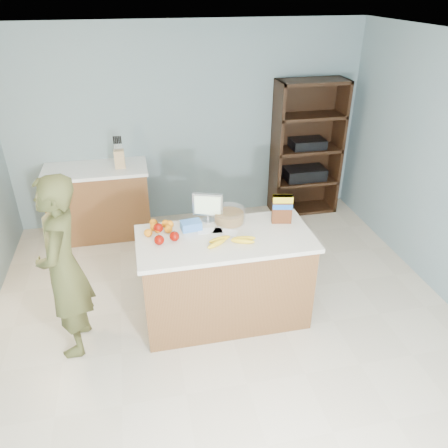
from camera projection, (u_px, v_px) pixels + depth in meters
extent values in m
cube|color=beige|center=(232.00, 336.00, 4.03)|extent=(4.50, 5.00, 0.02)
cube|color=gray|center=(189.00, 126.00, 5.55)|extent=(4.50, 0.02, 2.50)
cube|color=white|center=(235.00, 47.00, 2.81)|extent=(4.50, 5.00, 0.02)
cube|color=brown|center=(225.00, 280.00, 4.08)|extent=(1.50, 0.70, 0.86)
cube|color=silver|center=(225.00, 239.00, 3.86)|extent=(1.56, 0.76, 0.04)
cube|color=black|center=(225.00, 311.00, 4.26)|extent=(1.46, 0.66, 0.10)
cube|color=brown|center=(100.00, 203.00, 5.48)|extent=(1.20, 0.60, 0.86)
cube|color=white|center=(95.00, 170.00, 5.26)|extent=(1.24, 0.62, 0.04)
cube|color=black|center=(302.00, 145.00, 5.99)|extent=(0.90, 0.04, 1.80)
cube|color=black|center=(276.00, 151.00, 5.76)|extent=(0.04, 0.40, 1.80)
cube|color=black|center=(337.00, 147.00, 5.91)|extent=(0.04, 0.40, 1.80)
cube|color=black|center=(301.00, 208.00, 6.27)|extent=(0.90, 0.40, 0.04)
cube|color=black|center=(304.00, 180.00, 6.06)|extent=(0.90, 0.40, 0.04)
cube|color=black|center=(307.00, 149.00, 5.84)|extent=(0.90, 0.40, 0.04)
cube|color=black|center=(310.00, 116.00, 5.61)|extent=(0.90, 0.40, 0.04)
cube|color=black|center=(313.00, 81.00, 5.40)|extent=(0.90, 0.40, 0.04)
cube|color=black|center=(304.00, 173.00, 6.01)|extent=(0.55, 0.32, 0.16)
cube|color=black|center=(307.00, 143.00, 5.80)|extent=(0.45, 0.30, 0.12)
imported|color=#444521|center=(64.00, 269.00, 3.56)|extent=(0.43, 0.62, 1.64)
cube|color=tan|center=(120.00, 159.00, 5.21)|extent=(0.12, 0.10, 0.22)
cylinder|color=black|center=(115.00, 147.00, 5.12)|extent=(0.02, 0.02, 0.09)
cylinder|color=black|center=(116.00, 147.00, 5.13)|extent=(0.02, 0.02, 0.09)
cylinder|color=black|center=(118.00, 146.00, 5.13)|extent=(0.02, 0.02, 0.09)
cylinder|color=black|center=(120.00, 146.00, 5.14)|extent=(0.02, 0.02, 0.09)
cylinder|color=black|center=(121.00, 146.00, 5.14)|extent=(0.02, 0.02, 0.09)
cube|color=white|center=(210.00, 231.00, 3.93)|extent=(0.23, 0.12, 0.00)
cube|color=white|center=(225.00, 232.00, 3.92)|extent=(0.25, 0.20, 0.00)
ellipsoid|color=yellow|center=(220.00, 239.00, 3.76)|extent=(0.21, 0.10, 0.05)
ellipsoid|color=yellow|center=(217.00, 244.00, 3.70)|extent=(0.20, 0.15, 0.05)
ellipsoid|color=yellow|center=(244.00, 238.00, 3.77)|extent=(0.21, 0.07, 0.05)
ellipsoid|color=yellow|center=(243.00, 241.00, 3.74)|extent=(0.21, 0.12, 0.05)
sphere|color=#810901|center=(158.00, 228.00, 3.89)|extent=(0.09, 0.09, 0.09)
sphere|color=#810901|center=(174.00, 236.00, 3.77)|extent=(0.09, 0.09, 0.09)
sphere|color=#810901|center=(159.00, 240.00, 3.71)|extent=(0.09, 0.09, 0.09)
sphere|color=orange|center=(148.00, 233.00, 3.83)|extent=(0.07, 0.07, 0.07)
sphere|color=orange|center=(153.00, 223.00, 3.99)|extent=(0.07, 0.07, 0.07)
sphere|color=orange|center=(168.00, 229.00, 3.89)|extent=(0.07, 0.07, 0.07)
sphere|color=orange|center=(166.00, 224.00, 3.98)|extent=(0.07, 0.07, 0.07)
sphere|color=orange|center=(154.00, 227.00, 3.92)|extent=(0.07, 0.07, 0.07)
sphere|color=orange|center=(158.00, 229.00, 3.89)|extent=(0.07, 0.07, 0.07)
sphere|color=orange|center=(170.00, 224.00, 3.97)|extent=(0.07, 0.07, 0.07)
cube|color=blue|center=(191.00, 225.00, 3.94)|extent=(0.19, 0.14, 0.08)
cylinder|color=#267219|center=(229.00, 217.00, 4.06)|extent=(0.27, 0.27, 0.09)
cylinder|color=white|center=(229.00, 215.00, 4.05)|extent=(0.30, 0.30, 0.13)
cylinder|color=silver|center=(208.00, 220.00, 4.09)|extent=(0.12, 0.12, 0.01)
cylinder|color=silver|center=(208.00, 217.00, 4.08)|extent=(0.02, 0.02, 0.05)
cube|color=silver|center=(208.00, 205.00, 4.01)|extent=(0.28, 0.13, 0.22)
cube|color=yellow|center=(207.00, 206.00, 4.00)|extent=(0.23, 0.08, 0.18)
cube|color=#592B14|center=(282.00, 209.00, 4.01)|extent=(0.19, 0.10, 0.27)
cube|color=yellow|center=(283.00, 199.00, 3.95)|extent=(0.19, 0.10, 0.06)
cube|color=blue|center=(282.00, 206.00, 3.99)|extent=(0.19, 0.10, 0.05)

